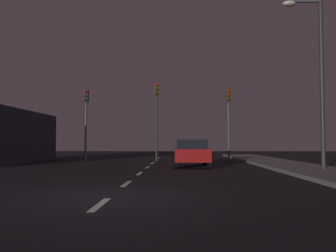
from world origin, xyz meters
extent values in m
plane|color=black|center=(0.00, 7.00, 0.00)|extent=(80.00, 80.00, 0.00)
cube|color=gray|center=(7.50, 7.00, 0.07)|extent=(3.00, 40.00, 0.15)
cube|color=silver|center=(0.00, -1.20, 0.00)|extent=(0.16, 1.60, 0.01)
cube|color=silver|center=(0.00, 2.60, 0.00)|extent=(0.16, 1.60, 0.01)
cube|color=silver|center=(0.00, 6.40, 0.00)|extent=(0.16, 1.60, 0.01)
cube|color=silver|center=(0.00, 10.20, 0.00)|extent=(0.16, 1.60, 0.01)
cube|color=silver|center=(0.00, 14.00, 0.00)|extent=(0.16, 1.60, 0.01)
cube|color=silver|center=(0.00, 17.80, 0.00)|extent=(0.16, 1.60, 0.01)
cube|color=silver|center=(0.00, 21.60, 0.00)|extent=(0.16, 1.60, 0.01)
cylinder|color=#4C4C51|center=(-4.92, 16.47, 2.52)|extent=(0.14, 0.14, 5.04)
cube|color=black|center=(-4.92, 16.47, 4.59)|extent=(0.32, 0.24, 0.90)
sphere|color=red|center=(-4.92, 16.31, 4.89)|extent=(0.20, 0.20, 0.20)
sphere|color=#3F2D0C|center=(-4.92, 16.31, 4.59)|extent=(0.20, 0.20, 0.20)
sphere|color=#0C3319|center=(-4.92, 16.31, 4.29)|extent=(0.20, 0.20, 0.20)
cylinder|color=#2D2D30|center=(0.09, 16.47, 2.74)|extent=(0.14, 0.14, 5.48)
cube|color=#382D0C|center=(0.09, 16.47, 5.03)|extent=(0.32, 0.24, 0.90)
sphere|color=red|center=(0.09, 16.31, 5.33)|extent=(0.20, 0.20, 0.20)
sphere|color=#3F2D0C|center=(0.09, 16.31, 5.03)|extent=(0.20, 0.20, 0.20)
sphere|color=#0C3319|center=(0.09, 16.31, 4.73)|extent=(0.20, 0.20, 0.20)
cylinder|color=#4C4C51|center=(5.13, 16.47, 2.52)|extent=(0.14, 0.14, 5.04)
cube|color=#382D0C|center=(5.13, 16.47, 4.59)|extent=(0.32, 0.24, 0.90)
sphere|color=red|center=(5.13, 16.31, 4.89)|extent=(0.20, 0.20, 0.20)
sphere|color=#3F2D0C|center=(5.13, 16.31, 4.59)|extent=(0.20, 0.20, 0.20)
sphere|color=#0C3319|center=(5.13, 16.31, 4.29)|extent=(0.20, 0.20, 0.20)
cube|color=#B21919|center=(2.31, 10.64, 0.64)|extent=(1.83, 3.87, 0.64)
cube|color=black|center=(2.31, 10.45, 1.20)|extent=(1.59, 1.75, 0.48)
cylinder|color=black|center=(1.46, 12.00, 0.32)|extent=(0.23, 0.64, 0.64)
cylinder|color=black|center=(3.12, 12.03, 0.32)|extent=(0.23, 0.64, 0.64)
cylinder|color=black|center=(1.50, 9.26, 0.32)|extent=(0.23, 0.64, 0.64)
cylinder|color=black|center=(3.16, 9.28, 0.32)|extent=(0.23, 0.64, 0.64)
cylinder|color=#2D2D30|center=(7.80, 6.87, 3.77)|extent=(0.18, 0.18, 7.54)
cube|color=#4C4C51|center=(7.12, 6.87, 7.44)|extent=(1.35, 0.10, 0.10)
ellipsoid|color=silver|center=(6.45, 6.87, 7.34)|extent=(0.56, 0.36, 0.24)
camera|label=1|loc=(1.62, -8.60, 1.27)|focal=38.32mm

